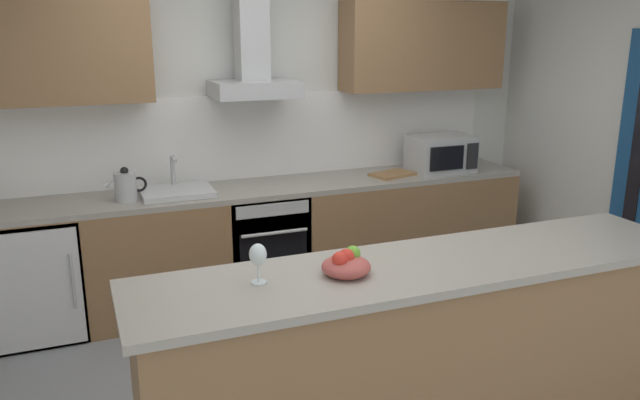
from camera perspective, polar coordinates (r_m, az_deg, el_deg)
The scene contains 15 objects.
ground at distance 3.89m, azimuth 1.39°, elevation -16.83°, with size 5.86×4.51×0.02m, color gray.
wall_back at distance 5.07m, azimuth -6.54°, elevation 6.63°, with size 5.86×0.12×2.60m, color silver.
backsplash_tile at distance 5.01m, azimuth -6.30°, elevation 5.73°, with size 4.13×0.02×0.66m, color white.
counter_back at distance 4.92m, azimuth -5.08°, elevation -3.83°, with size 4.28×0.60×0.90m.
counter_island at distance 3.22m, azimuth 9.35°, elevation -13.79°, with size 2.81×0.64×1.00m.
upper_cabinets at distance 4.79m, azimuth -6.02°, elevation 13.48°, with size 4.22×0.32×0.70m.
oven at distance 4.88m, azimuth -5.19°, elevation -3.84°, with size 0.60×0.62×0.80m.
refrigerator at distance 4.74m, azimuth -24.06°, elevation -6.25°, with size 0.58×0.60×0.85m.
microwave at distance 5.32m, azimuth 10.85°, elevation 4.14°, with size 0.50×0.38×0.30m.
sink at distance 4.63m, azimuth -12.80°, elevation 0.82°, with size 0.50×0.40×0.26m.
kettle at distance 4.54m, azimuth -17.12°, elevation 1.21°, with size 0.29×0.15×0.24m.
range_hood at distance 4.75m, azimuth -6.04°, elevation 11.97°, with size 0.62×0.45×0.72m.
wine_glass at distance 2.70m, azimuth -5.62°, elevation -5.05°, with size 0.08×0.08×0.18m.
fruit_bowl at distance 2.81m, azimuth 2.38°, elevation -5.86°, with size 0.22×0.22×0.13m.
chopping_board at distance 5.14m, azimuth 6.55°, elevation 2.33°, with size 0.34×0.22×0.02m, color #9E7247.
Camera 1 is at (-1.29, -3.03, 2.07)m, focal length 35.49 mm.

